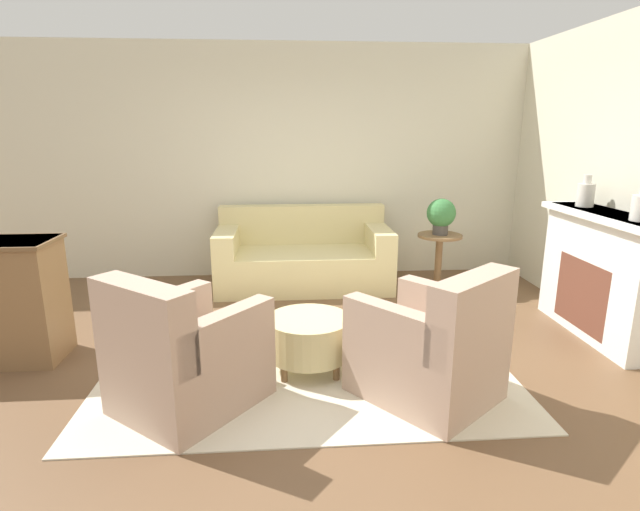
# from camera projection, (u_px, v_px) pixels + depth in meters

# --- Properties ---
(ground_plane) EXTENTS (16.00, 16.00, 0.00)m
(ground_plane) POSITION_uv_depth(u_px,v_px,m) (306.00, 365.00, 3.95)
(ground_plane) COLOR brown
(wall_back) EXTENTS (9.15, 0.12, 2.80)m
(wall_back) POSITION_uv_depth(u_px,v_px,m) (295.00, 163.00, 6.15)
(wall_back) COLOR beige
(wall_back) RESTS_ON ground_plane
(rug) EXTENTS (3.09, 2.14, 0.01)m
(rug) POSITION_uv_depth(u_px,v_px,m) (306.00, 364.00, 3.95)
(rug) COLOR beige
(rug) RESTS_ON ground_plane
(couch) EXTENTS (2.00, 0.97, 0.91)m
(couch) POSITION_uv_depth(u_px,v_px,m) (304.00, 258.00, 5.88)
(couch) COLOR beige
(couch) RESTS_ON ground_plane
(armchair_left) EXTENTS (1.13, 1.14, 0.93)m
(armchair_left) POSITION_uv_depth(u_px,v_px,m) (183.00, 358.00, 3.26)
(armchair_left) COLOR tan
(armchair_left) RESTS_ON rug
(armchair_right) EXTENTS (1.13, 1.14, 0.93)m
(armchair_right) POSITION_uv_depth(u_px,v_px,m) (432.00, 350.00, 3.38)
(armchair_right) COLOR tan
(armchair_right) RESTS_ON rug
(ottoman_table) EXTENTS (0.64, 0.64, 0.42)m
(ottoman_table) POSITION_uv_depth(u_px,v_px,m) (309.00, 336.00, 3.81)
(ottoman_table) COLOR beige
(ottoman_table) RESTS_ON rug
(side_table) EXTENTS (0.50, 0.50, 0.64)m
(side_table) POSITION_uv_depth(u_px,v_px,m) (439.00, 252.00, 5.73)
(side_table) COLOR olive
(side_table) RESTS_ON ground_plane
(fireplace) EXTENTS (0.44, 1.45, 1.12)m
(fireplace) POSITION_uv_depth(u_px,v_px,m) (603.00, 273.00, 4.38)
(fireplace) COLOR white
(fireplace) RESTS_ON ground_plane
(vase_mantel_near) EXTENTS (0.15, 0.15, 0.29)m
(vase_mantel_near) POSITION_uv_depth(u_px,v_px,m) (586.00, 194.00, 4.58)
(vase_mantel_near) COLOR silver
(vase_mantel_near) RESTS_ON fireplace
(potted_plant_on_side_table) EXTENTS (0.32, 0.32, 0.41)m
(potted_plant_on_side_table) POSITION_uv_depth(u_px,v_px,m) (441.00, 214.00, 5.62)
(potted_plant_on_side_table) COLOR #4C4742
(potted_plant_on_side_table) RESTS_ON side_table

